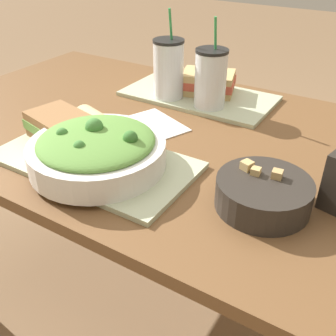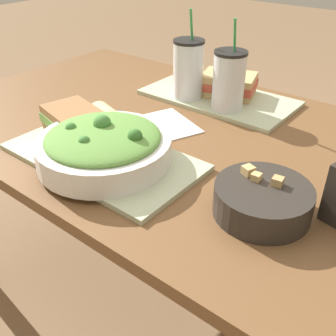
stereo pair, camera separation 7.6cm
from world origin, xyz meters
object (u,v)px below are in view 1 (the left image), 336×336
at_px(sandwich_near, 60,126).
at_px(baguette_near, 101,127).
at_px(drink_cup_dark, 169,71).
at_px(napkin_folded, 154,125).
at_px(soup_bowl, 263,193).
at_px(salad_bowl, 97,149).
at_px(sandwich_far, 208,82).
at_px(drink_cup_red, 210,80).

relative_size(sandwich_near, baguette_near, 1.01).
distance_m(drink_cup_dark, napkin_folded, 0.20).
xyz_separation_m(sandwich_near, baguette_near, (0.09, 0.05, -0.00)).
height_order(soup_bowl, drink_cup_dark, drink_cup_dark).
bearing_deg(drink_cup_dark, napkin_folded, -70.73).
xyz_separation_m(salad_bowl, drink_cup_dark, (-0.08, 0.42, 0.04)).
height_order(sandwich_far, drink_cup_red, drink_cup_red).
bearing_deg(soup_bowl, sandwich_far, 127.55).
bearing_deg(drink_cup_red, sandwich_far, 119.69).
distance_m(salad_bowl, drink_cup_dark, 0.43).
bearing_deg(baguette_near, drink_cup_red, -4.54).
bearing_deg(salad_bowl, soup_bowl, 10.27).
xyz_separation_m(baguette_near, sandwich_far, (0.08, 0.41, 0.00)).
height_order(sandwich_near, drink_cup_red, drink_cup_red).
xyz_separation_m(salad_bowl, napkin_folded, (-0.02, 0.25, -0.05)).
bearing_deg(drink_cup_red, salad_bowl, -97.81).
bearing_deg(napkin_folded, salad_bowl, -85.26).
distance_m(soup_bowl, drink_cup_dark, 0.56).
relative_size(baguette_near, sandwich_far, 0.92).
bearing_deg(salad_bowl, drink_cup_dark, 100.78).
relative_size(salad_bowl, drink_cup_red, 1.19).
bearing_deg(sandwich_near, napkin_folded, 67.78).
relative_size(soup_bowl, sandwich_near, 1.02).
bearing_deg(napkin_folded, drink_cup_red, 65.12).
height_order(salad_bowl, drink_cup_dark, drink_cup_dark).
xyz_separation_m(salad_bowl, sandwich_far, (0.00, 0.51, -0.01)).
relative_size(salad_bowl, napkin_folded, 1.43).
xyz_separation_m(sandwich_far, napkin_folded, (-0.03, -0.26, -0.04)).
bearing_deg(napkin_folded, drink_cup_dark, 109.27).
xyz_separation_m(soup_bowl, baguette_near, (-0.43, 0.04, 0.01)).
xyz_separation_m(sandwich_near, drink_cup_red, (0.22, 0.37, 0.04)).
bearing_deg(soup_bowl, salad_bowl, -169.73).
height_order(baguette_near, drink_cup_red, drink_cup_red).
bearing_deg(baguette_near, sandwich_near, 137.14).
xyz_separation_m(sandwich_far, drink_cup_red, (0.05, -0.09, 0.04)).
distance_m(sandwich_near, napkin_folded, 0.25).
relative_size(baguette_near, napkin_folded, 0.85).
relative_size(drink_cup_dark, napkin_folded, 1.24).
xyz_separation_m(soup_bowl, napkin_folded, (-0.37, 0.19, -0.03)).
bearing_deg(sandwich_far, drink_cup_red, -77.67).
bearing_deg(soup_bowl, drink_cup_red, 129.36).
distance_m(sandwich_near, drink_cup_dark, 0.38).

